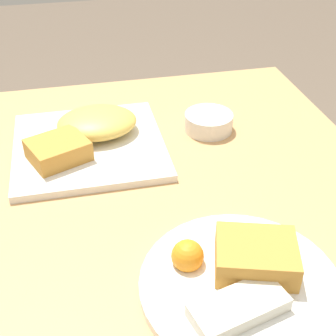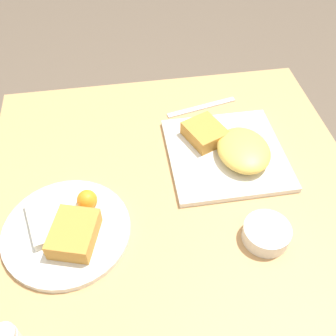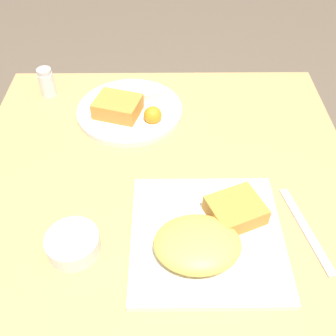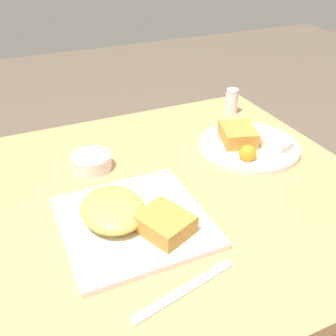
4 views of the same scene
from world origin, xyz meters
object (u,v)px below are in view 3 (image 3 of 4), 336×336
at_px(plate_oval_far, 129,108).
at_px(sauce_ramekin, 73,243).
at_px(butter_knife, 306,229).
at_px(salt_shaker, 47,84).
at_px(plate_square_near, 207,236).

distance_m(plate_oval_far, sauce_ramekin, 0.40).
bearing_deg(butter_knife, plate_oval_far, 32.02).
distance_m(sauce_ramekin, butter_knife, 0.43).
relative_size(plate_oval_far, butter_knife, 1.32).
bearing_deg(salt_shaker, plate_oval_far, -21.34).
relative_size(plate_oval_far, sauce_ramekin, 2.74).
height_order(salt_shaker, butter_knife, salt_shaker).
distance_m(plate_oval_far, salt_shaker, 0.23).
relative_size(plate_square_near, salt_shaker, 3.65).
bearing_deg(plate_square_near, plate_oval_far, 113.15).
height_order(plate_oval_far, salt_shaker, salt_shaker).
relative_size(sauce_ramekin, butter_knife, 0.48).
height_order(plate_square_near, plate_oval_far, plate_square_near).
relative_size(salt_shaker, butter_knife, 0.38).
height_order(plate_oval_far, sauce_ramekin, plate_oval_far).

